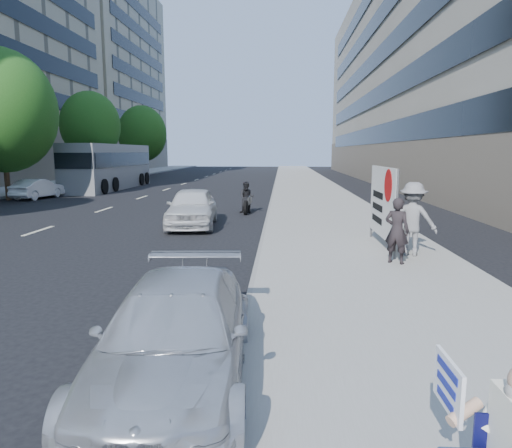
# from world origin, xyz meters

# --- Properties ---
(ground) EXTENTS (160.00, 160.00, 0.00)m
(ground) POSITION_xyz_m (0.00, 0.00, 0.00)
(ground) COLOR black
(ground) RESTS_ON ground
(near_sidewalk) EXTENTS (5.00, 120.00, 0.15)m
(near_sidewalk) POSITION_xyz_m (4.00, 20.00, 0.07)
(near_sidewalk) COLOR gray
(near_sidewalk) RESTS_ON ground
(far_bldg_north) EXTENTS (22.00, 28.00, 28.00)m
(far_bldg_north) POSITION_xyz_m (-30.00, 62.00, 14.00)
(far_bldg_north) COLOR tan
(far_bldg_north) RESTS_ON ground
(near_building) EXTENTS (14.00, 70.00, 20.00)m
(near_building) POSITION_xyz_m (17.00, 32.00, 10.00)
(near_building) COLOR gray
(near_building) RESTS_ON ground
(tree_far_c) EXTENTS (6.00, 6.00, 8.47)m
(tree_far_c) POSITION_xyz_m (-13.70, 18.00, 5.02)
(tree_far_c) COLOR #382616
(tree_far_c) RESTS_ON ground
(tree_far_d) EXTENTS (4.80, 4.80, 7.65)m
(tree_far_d) POSITION_xyz_m (-13.70, 30.00, 4.89)
(tree_far_d) COLOR #382616
(tree_far_d) RESTS_ON ground
(tree_far_e) EXTENTS (5.40, 5.40, 7.89)m
(tree_far_e) POSITION_xyz_m (-13.70, 44.00, 4.78)
(tree_far_e) COLOR #382616
(tree_far_e) RESTS_ON ground
(seated_protester) EXTENTS (0.83, 1.11, 1.31)m
(seated_protester) POSITION_xyz_m (3.45, -4.56, 0.87)
(seated_protester) COLOR #131353
(seated_protester) RESTS_ON near_sidewalk
(jogger) EXTENTS (1.37, 1.08, 1.86)m
(jogger) POSITION_xyz_m (5.32, 4.22, 1.08)
(jogger) COLOR slate
(jogger) RESTS_ON near_sidewalk
(pedestrian_woman) EXTENTS (0.68, 0.61, 1.56)m
(pedestrian_woman) POSITION_xyz_m (4.73, 3.34, 0.93)
(pedestrian_woman) COLOR black
(pedestrian_woman) RESTS_ON near_sidewalk
(protest_banner) EXTENTS (0.08, 3.06, 2.20)m
(protest_banner) POSITION_xyz_m (4.78, 5.22, 1.40)
(protest_banner) COLOR #4C4C4C
(protest_banner) RESTS_ON near_sidewalk
(parked_sedan) EXTENTS (1.98, 4.32, 1.22)m
(parked_sedan) POSITION_xyz_m (0.80, -2.28, 0.61)
(parked_sedan) COLOR #B8BAC0
(parked_sedan) RESTS_ON ground
(white_sedan_near) EXTENTS (2.09, 4.38, 1.44)m
(white_sedan_near) POSITION_xyz_m (-1.29, 9.33, 0.72)
(white_sedan_near) COLOR silver
(white_sedan_near) RESTS_ON ground
(white_sedan_mid) EXTENTS (1.71, 3.68, 1.17)m
(white_sedan_mid) POSITION_xyz_m (-12.46, 18.94, 0.58)
(white_sedan_mid) COLOR white
(white_sedan_mid) RESTS_ON ground
(motorcycle) EXTENTS (0.74, 2.05, 1.42)m
(motorcycle) POSITION_xyz_m (0.45, 13.21, 0.64)
(motorcycle) COLOR black
(motorcycle) RESTS_ON ground
(bus) EXTENTS (2.75, 12.05, 3.30)m
(bus) POSITION_xyz_m (-10.92, 26.56, 1.64)
(bus) COLOR slate
(bus) RESTS_ON ground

